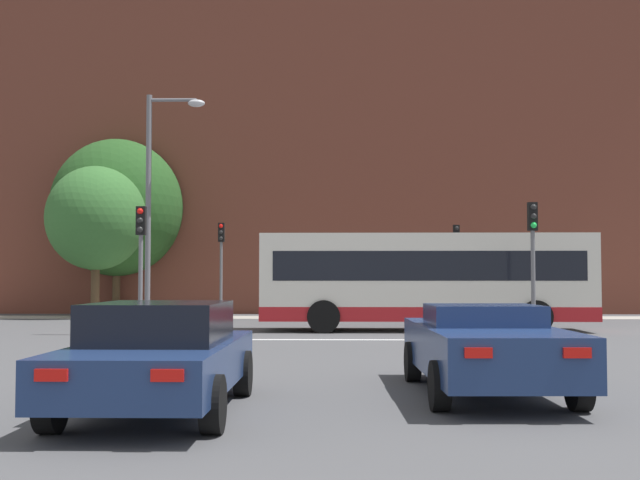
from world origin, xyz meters
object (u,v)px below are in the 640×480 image
at_px(car_roadster_right, 485,347).
at_px(traffic_light_far_right, 457,255).
at_px(street_lamp_junction, 158,189).
at_px(pedestrian_walking_east, 285,291).
at_px(pedestrian_walking_west, 487,294).
at_px(traffic_light_near_right, 533,246).
at_px(bus_crossing_lead, 425,279).
at_px(traffic_light_far_left, 221,254).
at_px(car_saloon_left, 160,355).
at_px(pedestrian_waiting, 526,294).
at_px(traffic_light_near_left, 141,248).

xyz_separation_m(car_roadster_right, traffic_light_far_right, (2.75, 21.39, 1.93)).
relative_size(traffic_light_far_right, street_lamp_junction, 0.54).
height_order(traffic_light_far_right, street_lamp_junction, street_lamp_junction).
distance_m(pedestrian_walking_east, pedestrian_walking_west, 8.52).
distance_m(traffic_light_far_right, traffic_light_near_right, 10.47).
distance_m(bus_crossing_lead, traffic_light_far_right, 7.90).
distance_m(car_roadster_right, traffic_light_far_left, 22.96).
distance_m(traffic_light_far_right, pedestrian_walking_east, 7.28).
bearing_deg(car_roadster_right, car_saloon_left, -160.71).
xyz_separation_m(car_saloon_left, car_roadster_right, (4.34, 1.64, -0.03)).
xyz_separation_m(traffic_light_far_left, pedestrian_walking_west, (11.17, 0.52, -1.68)).
distance_m(car_saloon_left, pedestrian_walking_east, 23.41).
bearing_deg(bus_crossing_lead, street_lamp_junction, 104.53).
xyz_separation_m(car_saloon_left, street_lamp_junction, (-3.10, 13.39, 3.59)).
bearing_deg(car_roadster_right, pedestrian_waiting, 74.06).
xyz_separation_m(traffic_light_near_left, pedestrian_walking_east, (3.25, 11.27, -1.39)).
bearing_deg(street_lamp_junction, car_roadster_right, -57.67).
bearing_deg(car_roadster_right, street_lamp_junction, 120.95).
bearing_deg(car_saloon_left, traffic_light_far_left, 96.29).
bearing_deg(pedestrian_walking_west, pedestrian_waiting, 45.35).
distance_m(bus_crossing_lead, traffic_light_far_left, 11.07).
xyz_separation_m(car_saloon_left, bus_crossing_lead, (4.97, 15.48, 0.92)).
distance_m(traffic_light_far_left, pedestrian_walking_east, 3.10).
relative_size(car_saloon_left, traffic_light_far_right, 1.18).
bearing_deg(traffic_light_near_left, car_saloon_left, -74.90).
xyz_separation_m(car_saloon_left, pedestrian_waiting, (9.98, 23.37, 0.31)).
xyz_separation_m(car_roadster_right, pedestrian_waiting, (5.64, 21.73, 0.34)).
distance_m(car_roadster_right, traffic_light_near_left, 13.09).
height_order(bus_crossing_lead, street_lamp_junction, street_lamp_junction).
bearing_deg(car_roadster_right, traffic_light_near_left, 124.56).
distance_m(bus_crossing_lead, traffic_light_near_right, 4.09).
height_order(car_saloon_left, pedestrian_walking_east, pedestrian_walking_east).
bearing_deg(pedestrian_waiting, street_lamp_junction, 176.27).
relative_size(traffic_light_near_left, traffic_light_near_right, 0.97).
bearing_deg(pedestrian_walking_west, car_roadster_right, -35.05).
bearing_deg(pedestrian_waiting, traffic_light_far_right, 145.69).
bearing_deg(pedestrian_walking_west, pedestrian_walking_east, -111.08).
bearing_deg(bus_crossing_lead, traffic_light_near_left, 112.07).
relative_size(traffic_light_near_right, pedestrian_walking_east, 2.05).
height_order(car_saloon_left, traffic_light_near_left, traffic_light_near_left).
height_order(traffic_light_far_left, traffic_light_near_left, traffic_light_far_left).
bearing_deg(pedestrian_waiting, pedestrian_walking_west, 118.78).
xyz_separation_m(pedestrian_waiting, pedestrian_walking_west, (-1.50, 0.55, -0.01)).
bearing_deg(car_roadster_right, pedestrian_walking_west, 78.08).
height_order(car_saloon_left, traffic_light_near_right, traffic_light_near_right).
distance_m(traffic_light_far_left, traffic_light_far_right, 9.78).
distance_m(traffic_light_far_left, street_lamp_junction, 10.15).
xyz_separation_m(bus_crossing_lead, traffic_light_near_right, (2.72, -2.90, 0.95)).
xyz_separation_m(car_roadster_right, traffic_light_near_left, (-7.61, 10.50, 1.81)).
relative_size(car_roadster_right, street_lamp_junction, 0.67).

